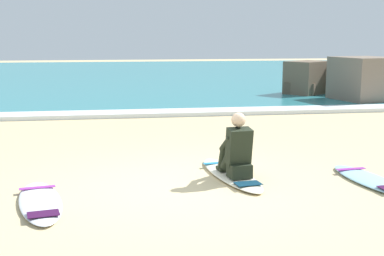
{
  "coord_description": "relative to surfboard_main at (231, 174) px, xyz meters",
  "views": [
    {
      "loc": [
        -0.97,
        -7.1,
        2.11
      ],
      "look_at": [
        0.41,
        1.65,
        0.55
      ],
      "focal_mm": 49.01,
      "sensor_mm": 36.0,
      "label": 1
    }
  ],
  "objects": [
    {
      "name": "rock_outcrop_distant",
      "position": [
        5.81,
        9.05,
        0.59
      ],
      "size": [
        2.98,
        3.97,
        1.45
      ],
      "color": "brown",
      "rests_on": "ground"
    },
    {
      "name": "surfboard_spare_near",
      "position": [
        -2.7,
        -0.94,
        0.0
      ],
      "size": [
        0.86,
        1.95,
        0.08
      ],
      "color": "silver",
      "rests_on": "ground"
    },
    {
      "name": "surfboard_main",
      "position": [
        0.0,
        0.0,
        0.0
      ],
      "size": [
        0.81,
        2.16,
        0.08
      ],
      "color": "#EFE5C6",
      "rests_on": "ground"
    },
    {
      "name": "sea",
      "position": [
        -0.82,
        20.11,
        0.01
      ],
      "size": [
        80.0,
        28.0,
        0.1
      ],
      "primitive_type": "cube",
      "color": "teal",
      "rests_on": "ground"
    },
    {
      "name": "breaking_foam",
      "position": [
        -0.82,
        6.41,
        0.02
      ],
      "size": [
        80.0,
        0.9,
        0.11
      ],
      "primitive_type": "cube",
      "color": "white",
      "rests_on": "ground"
    },
    {
      "name": "surfboard_spare_far",
      "position": [
        1.94,
        -0.61,
        0.0
      ],
      "size": [
        0.69,
        1.79,
        0.08
      ],
      "color": "#9ED1E5",
      "rests_on": "ground"
    },
    {
      "name": "ground_plane",
      "position": [
        -0.82,
        -0.45,
        -0.04
      ],
      "size": [
        80.0,
        80.0,
        0.0
      ],
      "primitive_type": "plane",
      "color": "#CCB584"
    },
    {
      "name": "surfer_seated",
      "position": [
        0.03,
        -0.23,
        0.4
      ],
      "size": [
        0.43,
        0.74,
        0.95
      ],
      "color": "black",
      "rests_on": "surfboard_main"
    }
  ]
}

